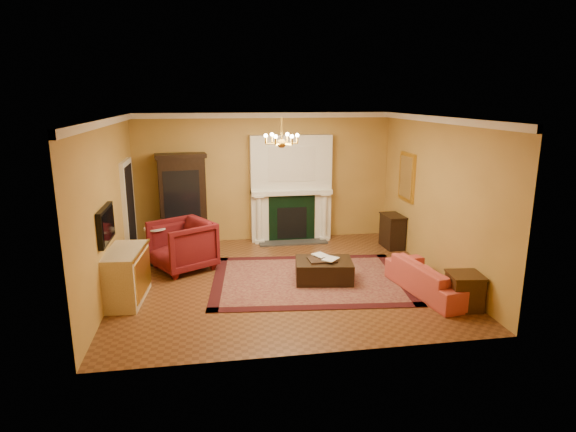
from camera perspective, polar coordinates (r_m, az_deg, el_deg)
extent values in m
cube|color=brown|center=(9.16, -0.71, -7.57)|extent=(6.00, 5.50, 0.02)
cube|color=white|center=(8.53, -0.77, 11.67)|extent=(6.00, 5.50, 0.02)
cube|color=gold|center=(11.41, -2.79, 4.60)|extent=(6.00, 0.02, 3.00)
cube|color=gold|center=(6.09, 3.11, -3.73)|extent=(6.00, 0.02, 3.00)
cube|color=gold|center=(8.80, -20.50, 0.93)|extent=(0.02, 5.50, 3.00)
cube|color=gold|center=(9.62, 17.30, 2.23)|extent=(0.02, 5.50, 3.00)
cube|color=white|center=(11.37, 0.33, 3.30)|extent=(1.90, 0.32, 2.50)
cube|color=silver|center=(11.11, 0.48, 6.18)|extent=(1.10, 0.01, 0.80)
cube|color=black|center=(11.35, 0.47, -0.33)|extent=(1.10, 0.02, 1.10)
cube|color=black|center=(11.37, 0.47, -0.82)|extent=(0.70, 0.02, 0.75)
cube|color=#333333|center=(11.38, 0.56, -3.06)|extent=(1.60, 0.50, 0.04)
cube|color=white|center=(11.32, 0.38, 2.90)|extent=(1.90, 0.44, 0.10)
cylinder|color=white|center=(11.23, -3.45, -0.30)|extent=(0.14, 0.14, 1.18)
cylinder|color=white|center=(11.49, 4.31, 0.01)|extent=(0.14, 0.14, 1.18)
cube|color=white|center=(11.22, -2.85, 11.83)|extent=(6.00, 0.08, 0.12)
cube|color=white|center=(8.61, -20.99, 10.32)|extent=(0.08, 5.50, 0.12)
cube|color=white|center=(9.43, 17.66, 10.82)|extent=(0.08, 5.50, 0.12)
cube|color=silver|center=(10.52, -18.31, 0.61)|extent=(0.08, 1.05, 2.10)
cube|color=black|center=(10.52, -18.11, 0.46)|extent=(0.02, 0.85, 1.95)
cube|color=black|center=(8.25, -20.78, -0.99)|extent=(0.08, 0.95, 0.58)
cube|color=black|center=(8.24, -20.47, -0.98)|extent=(0.01, 0.85, 0.48)
cube|color=gold|center=(10.83, 13.91, 4.51)|extent=(0.05, 0.76, 1.05)
cube|color=white|center=(10.82, 13.77, 4.51)|extent=(0.01, 0.62, 0.90)
cylinder|color=gold|center=(8.54, -0.76, 10.26)|extent=(0.03, 0.03, 0.40)
sphere|color=gold|center=(8.56, -0.76, 8.59)|extent=(0.16, 0.16, 0.16)
sphere|color=#FFE5B2|center=(8.59, 1.11, 9.55)|extent=(0.07, 0.07, 0.07)
sphere|color=#FFE5B2|center=(8.81, -0.08, 9.66)|extent=(0.07, 0.07, 0.07)
sphere|color=#FFE5B2|center=(8.77, -1.92, 9.63)|extent=(0.07, 0.07, 0.07)
sphere|color=#FFE5B2|center=(8.51, -2.65, 9.49)|extent=(0.07, 0.07, 0.07)
sphere|color=#FFE5B2|center=(8.29, -1.48, 9.38)|extent=(0.07, 0.07, 0.07)
sphere|color=#FFE5B2|center=(8.33, 0.45, 9.41)|extent=(0.07, 0.07, 0.07)
cube|color=#420E18|center=(9.14, 2.54, -7.51)|extent=(3.86, 3.05, 0.01)
cube|color=black|center=(11.18, -12.35, 1.58)|extent=(1.07, 0.60, 2.03)
imported|color=maroon|center=(9.73, -12.43, -3.15)|extent=(1.39, 1.41, 1.09)
cylinder|color=black|center=(10.29, -15.22, -5.43)|extent=(0.31, 0.31, 0.04)
cylinder|color=black|center=(10.18, -15.35, -3.44)|extent=(0.07, 0.07, 0.70)
cylinder|color=white|center=(10.07, -15.49, -1.41)|extent=(0.44, 0.44, 0.03)
cube|color=beige|center=(8.55, -18.71, -6.69)|extent=(0.66, 1.24, 0.89)
imported|color=#C0423D|center=(8.78, 16.60, -6.50)|extent=(0.85, 1.95, 0.74)
cube|color=#381F0F|center=(8.36, 20.15, -8.46)|extent=(0.54, 0.54, 0.56)
cube|color=black|center=(11.20, 12.25, -1.83)|extent=(0.40, 0.67, 0.73)
cube|color=black|center=(9.03, 4.27, -6.43)|extent=(1.14, 0.90, 0.39)
cube|color=black|center=(8.96, 4.06, -5.18)|extent=(0.51, 0.40, 0.03)
imported|color=gray|center=(8.98, 3.34, -3.99)|extent=(0.21, 0.13, 0.30)
imported|color=gray|center=(8.91, 4.43, -4.11)|extent=(0.19, 0.17, 0.31)
cylinder|color=gray|center=(11.23, -2.31, 3.27)|extent=(0.10, 0.10, 0.08)
cone|color=#113E14|center=(11.20, -2.32, 4.25)|extent=(0.15, 0.15, 0.31)
cylinder|color=gray|center=(11.44, 3.76, 3.45)|extent=(0.10, 0.10, 0.09)
cone|color=#113E14|center=(11.40, 3.78, 4.46)|extent=(0.15, 0.15, 0.32)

